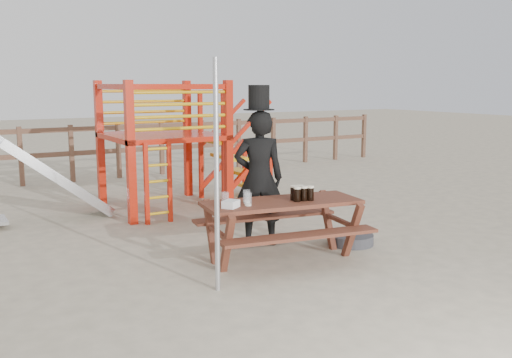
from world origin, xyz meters
name	(u,v)px	position (x,y,z in m)	size (l,w,h in m)	color
ground	(267,270)	(0.00, 0.00, 0.00)	(60.00, 60.00, 0.00)	#B9AB90
back_fence	(95,146)	(0.00, 7.00, 0.74)	(15.09, 0.09, 1.20)	brown
playground_fort	(158,144)	(0.12, 3.58, 1.07)	(4.71, 1.84, 2.10)	red
picnic_table	(282,223)	(0.34, 0.24, 0.45)	(1.99, 1.52, 0.71)	brown
man_with_hat	(259,174)	(0.45, 0.94, 0.91)	(0.74, 0.64, 2.03)	black
metal_pole	(217,177)	(-0.76, -0.29, 1.15)	(0.05, 0.05, 2.29)	#B2B2B7
parasol_base	(351,239)	(1.47, 0.32, 0.07)	(0.58, 0.58, 0.24)	#353539
paper_bag	(231,204)	(-0.34, 0.21, 0.75)	(0.18, 0.14, 0.08)	white
stout_pints	(301,193)	(0.54, 0.14, 0.79)	(0.25, 0.20, 0.17)	black
empty_glasses	(240,199)	(-0.18, 0.29, 0.77)	(0.35, 0.22, 0.15)	silver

